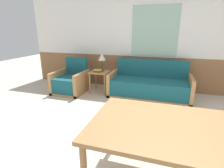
{
  "coord_description": "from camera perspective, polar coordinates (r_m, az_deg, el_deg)",
  "views": [
    {
      "loc": [
        0.34,
        -2.12,
        1.57
      ],
      "look_at": [
        -0.65,
        1.02,
        0.56
      ],
      "focal_mm": 28.0,
      "sensor_mm": 36.0,
      "label": 1
    }
  ],
  "objects": [
    {
      "name": "ground_plane",
      "position": [
        2.66,
        7.17,
        -19.22
      ],
      "size": [
        16.0,
        16.0,
        0.0
      ],
      "primitive_type": "plane",
      "color": "beige"
    },
    {
      "name": "wall_back",
      "position": [
        4.76,
        13.8,
        14.16
      ],
      "size": [
        7.2,
        0.09,
        2.7
      ],
      "color": "#8E603D",
      "rests_on": "ground_plane"
    },
    {
      "name": "couch",
      "position": [
        4.37,
        12.04,
        -0.65
      ],
      "size": [
        1.94,
        0.81,
        0.86
      ],
      "color": "#B27F4C",
      "rests_on": "ground_plane"
    },
    {
      "name": "armchair",
      "position": [
        4.71,
        -13.22,
        0.55
      ],
      "size": [
        0.76,
        0.83,
        0.87
      ],
      "rotation": [
        0.0,
        0.0,
        0.28
      ],
      "color": "#B27F4C",
      "rests_on": "ground_plane"
    },
    {
      "name": "side_table",
      "position": [
        4.55,
        -3.99,
        2.81
      ],
      "size": [
        0.46,
        0.46,
        0.55
      ],
      "color": "#B27F4C",
      "rests_on": "ground_plane"
    },
    {
      "name": "table_lamp",
      "position": [
        4.52,
        -3.32,
        8.64
      ],
      "size": [
        0.2,
        0.2,
        0.45
      ],
      "color": "#4C3823",
      "rests_on": "side_table"
    },
    {
      "name": "book_stack",
      "position": [
        4.45,
        -4.66,
        4.32
      ],
      "size": [
        0.23,
        0.18,
        0.07
      ],
      "color": "#B22823",
      "rests_on": "side_table"
    },
    {
      "name": "dining_table",
      "position": [
        1.8,
        20.77,
        -14.67
      ],
      "size": [
        1.65,
        1.01,
        0.72
      ],
      "color": "#9E7042",
      "rests_on": "ground_plane"
    }
  ]
}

